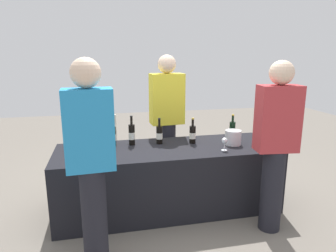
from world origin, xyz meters
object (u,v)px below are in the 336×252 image
(wine_bottle_3, at_px, (112,136))
(guest_1, at_px, (276,142))
(wine_bottle_2, at_px, (99,139))
(guest_0, at_px, (91,157))
(server_pouring, at_px, (167,117))
(ice_bucket, at_px, (233,137))
(wine_glass_0, at_px, (84,146))
(wine_glass_1, at_px, (225,141))
(wine_bottle_4, at_px, (132,134))
(wine_glass_2, at_px, (234,137))
(wine_bottle_5, at_px, (159,135))
(wine_bottle_1, at_px, (89,137))
(wine_bottle_6, at_px, (193,134))
(wine_bottle_0, at_px, (76,140))
(menu_board, at_px, (99,149))
(wine_bottle_7, at_px, (232,131))

(wine_bottle_3, height_order, guest_1, guest_1)
(wine_bottle_2, distance_m, guest_0, 0.94)
(server_pouring, height_order, guest_0, server_pouring)
(server_pouring, distance_m, guest_1, 1.51)
(wine_bottle_3, distance_m, ice_bucket, 1.39)
(wine_glass_0, xyz_separation_m, guest_0, (0.09, -0.72, 0.12))
(wine_glass_1, xyz_separation_m, server_pouring, (-0.46, 0.85, 0.11))
(wine_glass_1, relative_size, guest_1, 0.08)
(guest_0, bearing_deg, wine_bottle_4, 63.99)
(ice_bucket, bearing_deg, wine_glass_2, -80.09)
(wine_bottle_5, bearing_deg, wine_bottle_1, 178.56)
(wine_glass_0, bearing_deg, wine_bottle_6, 9.45)
(wine_bottle_2, distance_m, wine_glass_0, 0.25)
(wine_bottle_3, xyz_separation_m, guest_1, (1.52, -0.86, 0.09))
(wine_bottle_5, relative_size, wine_bottle_6, 1.01)
(wine_bottle_0, xyz_separation_m, wine_glass_1, (1.57, -0.39, -0.00))
(ice_bucket, relative_size, menu_board, 0.20)
(wine_bottle_2, distance_m, wine_bottle_7, 1.58)
(guest_0, bearing_deg, wine_bottle_7, 26.88)
(wine_bottle_2, xyz_separation_m, menu_board, (-0.02, 0.82, -0.38))
(menu_board, bearing_deg, server_pouring, -28.90)
(wine_glass_2, bearing_deg, server_pouring, 133.12)
(wine_bottle_6, xyz_separation_m, wine_glass_2, (0.45, -0.18, -0.02))
(wine_bottle_0, xyz_separation_m, wine_glass_2, (1.76, -0.23, -0.01))
(wine_bottle_4, height_order, guest_0, guest_0)
(wine_bottle_0, height_order, wine_glass_1, wine_bottle_0)
(wine_bottle_7, relative_size, server_pouring, 0.18)
(wine_bottle_3, height_order, wine_bottle_5, wine_bottle_3)
(wine_bottle_0, relative_size, wine_bottle_4, 0.85)
(guest_1, xyz_separation_m, menu_board, (-1.69, 1.60, -0.46))
(wine_bottle_2, relative_size, wine_bottle_7, 1.03)
(wine_bottle_6, distance_m, server_pouring, 0.56)
(wine_bottle_3, height_order, wine_bottle_6, wine_bottle_3)
(wine_bottle_6, xyz_separation_m, guest_1, (0.60, -0.77, 0.09))
(wine_bottle_0, bearing_deg, wine_bottle_3, 6.85)
(wine_glass_0, xyz_separation_m, server_pouring, (1.02, 0.71, 0.12))
(wine_bottle_2, relative_size, guest_0, 0.19)
(guest_0, relative_size, guest_1, 1.02)
(wine_bottle_1, xyz_separation_m, wine_bottle_5, (0.79, -0.02, -0.01))
(wine_bottle_2, bearing_deg, wine_glass_0, -124.81)
(wine_bottle_5, bearing_deg, guest_1, -40.15)
(wine_bottle_2, height_order, wine_bottle_3, wine_bottle_2)
(server_pouring, bearing_deg, wine_bottle_6, 107.27)
(wine_glass_2, bearing_deg, wine_bottle_3, 168.66)
(wine_bottle_6, bearing_deg, wine_bottle_0, 177.87)
(wine_bottle_6, distance_m, guest_0, 1.46)
(wine_bottle_5, bearing_deg, wine_bottle_6, -9.23)
(wine_bottle_7, bearing_deg, wine_bottle_4, 177.12)
(wine_bottle_4, bearing_deg, menu_board, 117.82)
(wine_bottle_0, distance_m, wine_bottle_7, 1.83)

